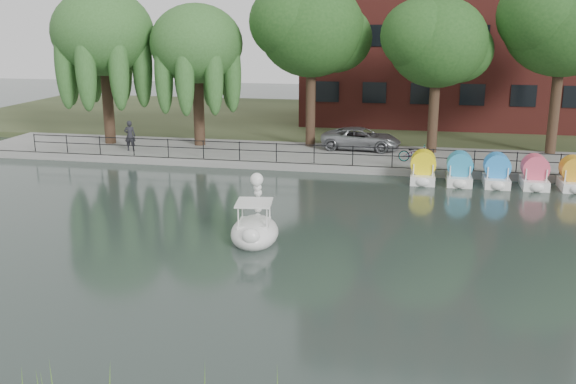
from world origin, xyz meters
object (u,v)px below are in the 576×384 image
(bicycle, at_px, (415,153))
(pedestrian, at_px, (130,133))
(minivan, at_px, (361,137))
(swan_boat, at_px, (255,227))

(bicycle, bearing_deg, pedestrian, 93.53)
(minivan, relative_size, swan_boat, 1.80)
(minivan, height_order, swan_boat, swan_boat)
(minivan, bearing_deg, pedestrian, 106.41)
(minivan, distance_m, bicycle, 4.18)
(pedestrian, xyz_separation_m, swan_boat, (10.47, -12.46, -0.90))
(bicycle, relative_size, pedestrian, 0.87)
(bicycle, distance_m, pedestrian, 15.90)
(minivan, relative_size, pedestrian, 2.61)
(bicycle, xyz_separation_m, swan_boat, (-5.42, -12.59, -0.41))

